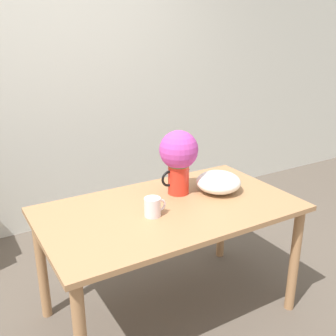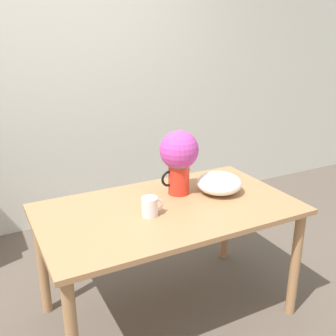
{
  "view_description": "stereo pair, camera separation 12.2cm",
  "coord_description": "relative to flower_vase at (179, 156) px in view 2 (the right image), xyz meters",
  "views": [
    {
      "loc": [
        -0.82,
        -1.68,
        1.71
      ],
      "look_at": [
        0.32,
        0.24,
        0.92
      ],
      "focal_mm": 42.0,
      "sensor_mm": 36.0,
      "label": 1
    },
    {
      "loc": [
        -0.71,
        -1.74,
        1.71
      ],
      "look_at": [
        0.32,
        0.24,
        0.92
      ],
      "focal_mm": 42.0,
      "sensor_mm": 36.0,
      "label": 2
    }
  ],
  "objects": [
    {
      "name": "ground_plane",
      "position": [
        -0.39,
        -0.24,
        -0.98
      ],
      "size": [
        12.0,
        12.0,
        0.0
      ],
      "primitive_type": "plane",
      "color": "brown"
    },
    {
      "name": "wall_back",
      "position": [
        -0.39,
        1.42,
        0.32
      ],
      "size": [
        8.0,
        0.05,
        2.6
      ],
      "color": "silver",
      "rests_on": "ground_plane"
    },
    {
      "name": "table",
      "position": [
        -0.15,
        -0.15,
        -0.34
      ],
      "size": [
        1.49,
        0.85,
        0.74
      ],
      "color": "#A3754C",
      "rests_on": "ground_plane"
    },
    {
      "name": "flower_vase",
      "position": [
        0.0,
        0.0,
        0.0
      ],
      "size": [
        0.24,
        0.24,
        0.4
      ],
      "color": "red",
      "rests_on": "table"
    },
    {
      "name": "coffee_mug",
      "position": [
        -0.29,
        -0.2,
        -0.19
      ],
      "size": [
        0.13,
        0.09,
        0.11
      ],
      "color": "silver",
      "rests_on": "table"
    },
    {
      "name": "white_bowl",
      "position": [
        0.23,
        -0.11,
        -0.18
      ],
      "size": [
        0.28,
        0.28,
        0.13
      ],
      "color": "white",
      "rests_on": "table"
    }
  ]
}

